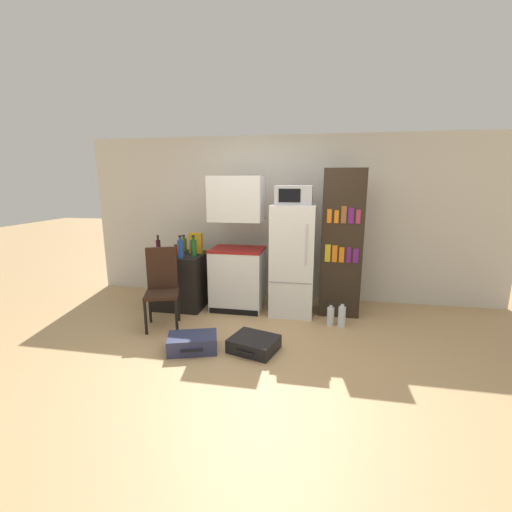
{
  "coord_description": "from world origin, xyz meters",
  "views": [
    {
      "loc": [
        0.66,
        -3.31,
        1.82
      ],
      "look_at": [
        -0.11,
        0.85,
        0.89
      ],
      "focal_mm": 24.0,
      "sensor_mm": 36.0,
      "label": 1
    }
  ],
  "objects": [
    {
      "name": "ground_plane",
      "position": [
        0.0,
        0.0,
        0.0
      ],
      "size": [
        24.0,
        24.0,
        0.0
      ],
      "primitive_type": "plane",
      "color": "tan"
    },
    {
      "name": "wall_back",
      "position": [
        0.2,
        2.0,
        1.25
      ],
      "size": [
        6.4,
        0.1,
        2.49
      ],
      "color": "beige",
      "rests_on": "ground_plane"
    },
    {
      "name": "side_table",
      "position": [
        -1.3,
        1.26,
        0.39
      ],
      "size": [
        0.69,
        0.68,
        0.79
      ],
      "color": "black",
      "rests_on": "ground_plane"
    },
    {
      "name": "kitchen_hutch",
      "position": [
        -0.47,
        1.32,
        0.86
      ],
      "size": [
        0.74,
        0.57,
        1.89
      ],
      "color": "white",
      "rests_on": "ground_plane"
    },
    {
      "name": "refrigerator",
      "position": [
        0.32,
        1.3,
        0.76
      ],
      "size": [
        0.58,
        0.62,
        1.52
      ],
      "color": "white",
      "rests_on": "ground_plane"
    },
    {
      "name": "microwave",
      "position": [
        0.32,
        1.3,
        1.64
      ],
      "size": [
        0.48,
        0.41,
        0.25
      ],
      "color": "#B7B7BC",
      "rests_on": "refrigerator"
    },
    {
      "name": "bookshelf",
      "position": [
        0.97,
        1.4,
        0.99
      ],
      "size": [
        0.54,
        0.4,
        1.99
      ],
      "color": "#2D2319",
      "rests_on": "ground_plane"
    },
    {
      "name": "bottle_wine_dark",
      "position": [
        -1.51,
        0.99,
        0.92
      ],
      "size": [
        0.06,
        0.06,
        0.32
      ],
      "color": "black",
      "rests_on": "side_table"
    },
    {
      "name": "bottle_blue_soda",
      "position": [
        -1.2,
        1.03,
        0.92
      ],
      "size": [
        0.08,
        0.08,
        0.31
      ],
      "color": "#1E47A3",
      "rests_on": "side_table"
    },
    {
      "name": "bottle_green_tall",
      "position": [
        -1.06,
        1.16,
        0.91
      ],
      "size": [
        0.09,
        0.09,
        0.3
      ],
      "color": "#1E6028",
      "rests_on": "side_table"
    },
    {
      "name": "bottle_olive_oil",
      "position": [
        -1.33,
        1.46,
        0.89
      ],
      "size": [
        0.09,
        0.09,
        0.25
      ],
      "color": "#566619",
      "rests_on": "side_table"
    },
    {
      "name": "bottle_ketchup_red",
      "position": [
        -1.35,
        1.21,
        0.85
      ],
      "size": [
        0.08,
        0.08,
        0.15
      ],
      "color": "#AD1914",
      "rests_on": "side_table"
    },
    {
      "name": "bowl",
      "position": [
        -1.51,
        1.46,
        0.8
      ],
      "size": [
        0.14,
        0.14,
        0.04
      ],
      "color": "silver",
      "rests_on": "side_table"
    },
    {
      "name": "cereal_box",
      "position": [
        -1.1,
        1.37,
        0.94
      ],
      "size": [
        0.19,
        0.07,
        0.3
      ],
      "color": "gold",
      "rests_on": "side_table"
    },
    {
      "name": "chair",
      "position": [
        -1.27,
        0.57,
        0.57
      ],
      "size": [
        0.51,
        0.51,
        1.0
      ],
      "rotation": [
        0.0,
        0.0,
        0.34
      ],
      "color": "black",
      "rests_on": "ground_plane"
    },
    {
      "name": "suitcase_large_flat",
      "position": [
        0.01,
        0.08,
        0.07
      ],
      "size": [
        0.58,
        0.53,
        0.15
      ],
      "rotation": [
        0.0,
        0.0,
        -0.29
      ],
      "color": "black",
      "rests_on": "ground_plane"
    },
    {
      "name": "suitcase_small_flat",
      "position": [
        -0.65,
        -0.04,
        0.09
      ],
      "size": [
        0.6,
        0.48,
        0.18
      ],
      "rotation": [
        0.0,
        0.0,
        0.31
      ],
      "color": "navy",
      "rests_on": "ground_plane"
    },
    {
      "name": "water_bottle_front",
      "position": [
        0.99,
        0.91,
        0.14
      ],
      "size": [
        0.09,
        0.09,
        0.34
      ],
      "color": "silver",
      "rests_on": "ground_plane"
    },
    {
      "name": "water_bottle_middle",
      "position": [
        0.85,
        0.94,
        0.13
      ],
      "size": [
        0.09,
        0.09,
        0.3
      ],
      "color": "silver",
      "rests_on": "ground_plane"
    }
  ]
}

